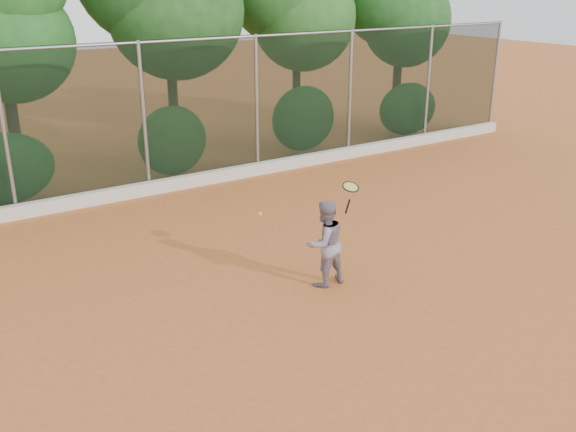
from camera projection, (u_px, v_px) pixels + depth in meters
ground at (324, 312)px, 9.79m from camera, size 80.00×80.00×0.00m
concrete_curb at (152, 188)px, 15.08m from camera, size 24.00×0.20×0.30m
tennis_player at (325, 243)px, 10.43m from camera, size 0.73×0.58×1.46m
chainlink_fence at (144, 114)px, 14.62m from camera, size 24.09×0.09×3.50m
tennis_racket at (350, 189)px, 10.21m from camera, size 0.30×0.29×0.55m
tennis_ball_in_flight at (260, 214)px, 9.65m from camera, size 0.06×0.06×0.06m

